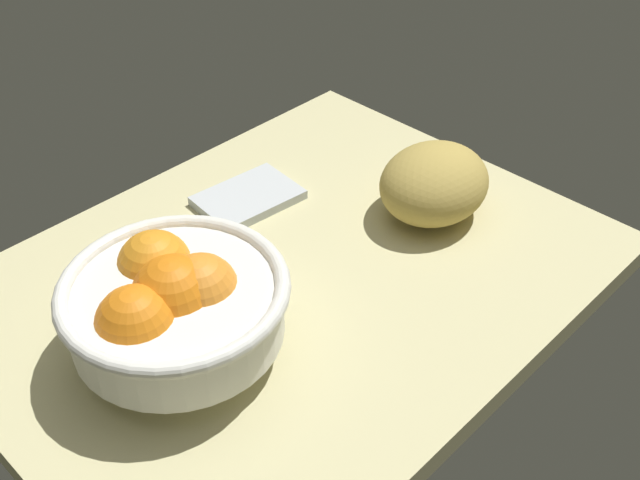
% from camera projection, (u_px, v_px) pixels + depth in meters
% --- Properties ---
extents(ground_plane, '(0.71, 0.54, 0.03)m').
position_uv_depth(ground_plane, '(290.00, 282.00, 0.90)').
color(ground_plane, '#C9C18B').
extents(fruit_bowl, '(0.23, 0.23, 0.12)m').
position_uv_depth(fruit_bowl, '(173.00, 303.00, 0.76)').
color(fruit_bowl, white).
rests_on(fruit_bowl, ground).
extents(bread_loaf, '(0.16, 0.14, 0.09)m').
position_uv_depth(bread_loaf, '(434.00, 183.00, 0.96)').
color(bread_loaf, '#B39848').
rests_on(bread_loaf, ground).
extents(napkin_folded, '(0.13, 0.10, 0.01)m').
position_uv_depth(napkin_folded, '(248.00, 198.00, 1.00)').
color(napkin_folded, silver).
rests_on(napkin_folded, ground).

